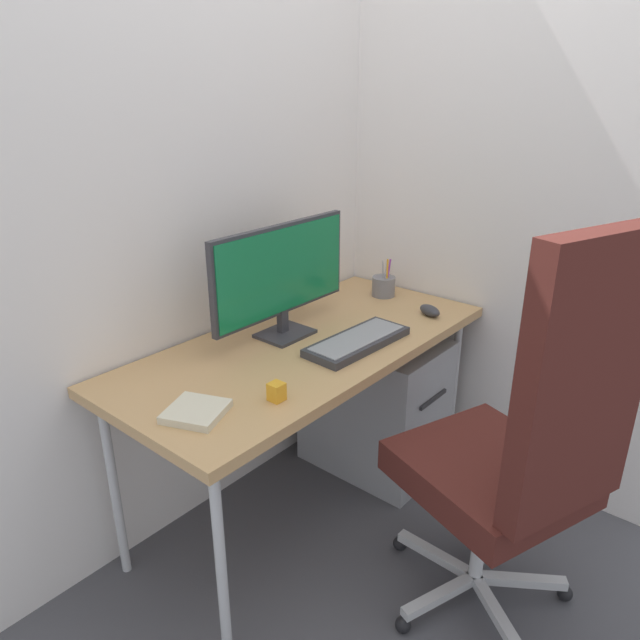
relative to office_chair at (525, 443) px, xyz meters
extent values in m
plane|color=#4C4C51|center=(0.01, 0.81, -0.65)|extent=(8.00, 8.00, 0.00)
cube|color=white|center=(0.01, 1.16, 0.75)|extent=(2.55, 0.04, 2.80)
cube|color=white|center=(0.75, 0.65, 0.75)|extent=(0.04, 1.77, 2.80)
cube|color=tan|center=(0.01, 0.81, 0.05)|extent=(1.43, 0.65, 0.04)
cylinder|color=silver|center=(-0.64, 0.54, -0.31)|extent=(0.03, 0.03, 0.68)
cylinder|color=silver|center=(0.66, 0.54, -0.31)|extent=(0.03, 0.03, 0.68)
cylinder|color=silver|center=(-0.64, 1.07, -0.31)|extent=(0.03, 0.03, 0.68)
cylinder|color=silver|center=(0.66, 1.07, -0.31)|extent=(0.03, 0.03, 0.68)
sphere|color=black|center=(-0.24, 0.20, -0.62)|extent=(0.05, 0.05, 0.05)
cube|color=silver|center=(-0.10, 0.15, -0.58)|extent=(0.29, 0.13, 0.03)
cube|color=silver|center=(-0.05, -0.01, -0.58)|extent=(0.21, 0.25, 0.03)
sphere|color=black|center=(0.20, -0.13, -0.62)|extent=(0.05, 0.05, 0.05)
cube|color=silver|center=(0.12, -0.01, -0.58)|extent=(0.20, 0.26, 0.03)
sphere|color=black|center=(0.32, 0.19, -0.62)|extent=(0.05, 0.05, 0.05)
cube|color=silver|center=(0.18, 0.15, -0.58)|extent=(0.29, 0.12, 0.03)
sphere|color=black|center=(0.04, 0.40, -0.62)|extent=(0.05, 0.05, 0.05)
cube|color=silver|center=(0.04, 0.25, -0.58)|extent=(0.04, 0.29, 0.03)
cylinder|color=silver|center=(0.04, 0.11, -0.39)|extent=(0.04, 0.04, 0.35)
cube|color=#4C1E19|center=(0.04, 0.11, -0.17)|extent=(0.60, 0.62, 0.10)
cube|color=#4C1E19|center=(-0.04, -0.13, 0.25)|extent=(0.41, 0.20, 0.74)
cube|color=#9EA0A5|center=(0.42, 0.79, -0.35)|extent=(0.38, 0.55, 0.59)
cube|color=#262628|center=(0.42, 0.51, -0.23)|extent=(0.19, 0.01, 0.02)
cube|color=#333338|center=(0.00, 0.90, 0.07)|extent=(0.19, 0.15, 0.01)
cube|color=#333338|center=(0.00, 0.91, 0.12)|extent=(0.04, 0.02, 0.09)
cube|color=#333338|center=(0.00, 0.92, 0.31)|extent=(0.63, 0.02, 0.32)
cube|color=#14723F|center=(0.00, 0.90, 0.31)|extent=(0.60, 0.01, 0.29)
cube|color=#333338|center=(0.10, 0.65, 0.08)|extent=(0.41, 0.18, 0.03)
cube|color=gray|center=(0.10, 0.65, 0.10)|extent=(0.38, 0.14, 0.00)
ellipsoid|color=#333338|center=(0.51, 0.60, 0.09)|extent=(0.08, 0.11, 0.04)
cylinder|color=slate|center=(0.59, 0.87, 0.11)|extent=(0.10, 0.10, 0.08)
cylinder|color=#B2B5BA|center=(0.58, 0.87, 0.17)|extent=(0.03, 0.01, 0.12)
cylinder|color=#B2B5BA|center=(0.59, 0.87, 0.17)|extent=(0.03, 0.01, 0.12)
torus|color=orange|center=(0.59, 0.87, 0.12)|extent=(0.03, 0.04, 0.01)
cylinder|color=orange|center=(0.58, 0.86, 0.16)|extent=(0.01, 0.01, 0.14)
cylinder|color=purple|center=(0.60, 0.87, 0.16)|extent=(0.02, 0.01, 0.13)
cube|color=beige|center=(-0.56, 0.71, 0.08)|extent=(0.20, 0.20, 0.02)
cube|color=orange|center=(-0.36, 0.60, 0.10)|extent=(0.04, 0.04, 0.05)
camera|label=1|loc=(-1.41, -0.45, 0.92)|focal=32.97mm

